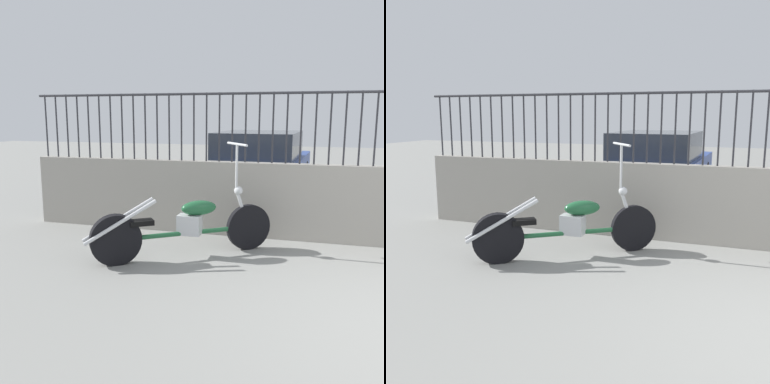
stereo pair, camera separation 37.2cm
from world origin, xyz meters
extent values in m
cylinder|color=#2D2D33|center=(-5.34, 2.34, 1.52)|extent=(0.02, 0.02, 0.95)
cylinder|color=#2D2D33|center=(-5.15, 2.34, 1.52)|extent=(0.02, 0.02, 0.95)
cylinder|color=#2D2D33|center=(-4.97, 2.34, 1.52)|extent=(0.02, 0.02, 0.95)
cylinder|color=#2D2D33|center=(-4.78, 2.34, 1.52)|extent=(0.02, 0.02, 0.95)
cylinder|color=#2D2D33|center=(-4.60, 2.34, 1.52)|extent=(0.02, 0.02, 0.95)
cylinder|color=#2D2D33|center=(-4.42, 2.34, 1.52)|extent=(0.02, 0.02, 0.95)
cylinder|color=#2D2D33|center=(-4.23, 2.34, 1.52)|extent=(0.02, 0.02, 0.95)
cylinder|color=#2D2D33|center=(-4.05, 2.34, 1.52)|extent=(0.02, 0.02, 0.95)
cylinder|color=#2D2D33|center=(-3.86, 2.34, 1.52)|extent=(0.02, 0.02, 0.95)
cylinder|color=#2D2D33|center=(-3.68, 2.34, 1.52)|extent=(0.02, 0.02, 0.95)
cylinder|color=#2D2D33|center=(-3.50, 2.34, 1.52)|extent=(0.02, 0.02, 0.95)
cylinder|color=#2D2D33|center=(-3.31, 2.34, 1.52)|extent=(0.02, 0.02, 0.95)
cylinder|color=#2D2D33|center=(-3.13, 2.34, 1.52)|extent=(0.02, 0.02, 0.95)
cylinder|color=#2D2D33|center=(-2.94, 2.34, 1.52)|extent=(0.02, 0.02, 0.95)
cylinder|color=#2D2D33|center=(-2.76, 2.34, 1.52)|extent=(0.02, 0.02, 0.95)
cylinder|color=#2D2D33|center=(-2.58, 2.34, 1.52)|extent=(0.02, 0.02, 0.95)
cylinder|color=#2D2D33|center=(-2.39, 2.34, 1.52)|extent=(0.02, 0.02, 0.95)
cylinder|color=#2D2D33|center=(-2.21, 2.34, 1.52)|extent=(0.02, 0.02, 0.95)
cylinder|color=#2D2D33|center=(-2.02, 2.34, 1.52)|extent=(0.02, 0.02, 0.95)
cylinder|color=#2D2D33|center=(-1.84, 2.34, 1.52)|extent=(0.02, 0.02, 0.95)
cylinder|color=#2D2D33|center=(-1.66, 2.34, 1.52)|extent=(0.02, 0.02, 0.95)
cylinder|color=#2D2D33|center=(-1.47, 2.34, 1.52)|extent=(0.02, 0.02, 0.95)
cylinder|color=#2D2D33|center=(-1.29, 2.34, 1.52)|extent=(0.02, 0.02, 0.95)
cylinder|color=#2D2D33|center=(-1.10, 2.34, 1.52)|extent=(0.02, 0.02, 0.95)
cylinder|color=#2D2D33|center=(-0.92, 2.34, 1.52)|extent=(0.02, 0.02, 0.95)
cylinder|color=#2D2D33|center=(-0.74, 2.34, 1.52)|extent=(0.02, 0.02, 0.95)
cylinder|color=#2D2D33|center=(-0.55, 2.34, 1.52)|extent=(0.02, 0.02, 0.95)
cylinder|color=black|center=(-2.05, 1.72, 0.29)|extent=(0.52, 0.40, 0.58)
cylinder|color=black|center=(-3.43, 0.75, 0.29)|extent=(0.55, 0.44, 0.59)
cylinder|color=#1E5933|center=(-2.74, 1.23, 0.29)|extent=(1.30, 0.94, 0.06)
cube|color=silver|center=(-2.70, 1.26, 0.39)|extent=(0.28, 0.18, 0.24)
ellipsoid|color=#1E5933|center=(-2.60, 1.33, 0.59)|extent=(0.48, 0.42, 0.18)
cube|color=black|center=(-3.18, 0.92, 0.47)|extent=(0.32, 0.29, 0.06)
cylinder|color=silver|center=(-2.13, 1.67, 0.54)|extent=(0.21, 0.16, 0.51)
sphere|color=silver|center=(-2.17, 1.64, 0.77)|extent=(0.11, 0.11, 0.11)
cylinder|color=silver|center=(-2.20, 1.62, 1.07)|extent=(0.03, 0.03, 0.56)
cylinder|color=silver|center=(-2.20, 1.62, 1.35)|extent=(0.33, 0.44, 0.03)
cylinder|color=silver|center=(-3.35, 0.72, 0.51)|extent=(0.71, 0.52, 0.47)
cylinder|color=silver|center=(-3.43, 0.83, 0.51)|extent=(0.71, 0.52, 0.47)
cylinder|color=black|center=(-3.10, 6.77, 0.32)|extent=(0.15, 0.65, 0.64)
cylinder|color=black|center=(-1.47, 6.66, 0.32)|extent=(0.15, 0.65, 0.64)
cylinder|color=black|center=(-3.26, 4.27, 0.32)|extent=(0.15, 0.65, 0.64)
cylinder|color=black|center=(-1.63, 4.16, 0.32)|extent=(0.15, 0.65, 0.64)
cube|color=navy|center=(-2.37, 5.46, 0.52)|extent=(2.00, 4.14, 0.57)
cube|color=#2D3338|center=(-2.38, 5.26, 1.08)|extent=(1.69, 2.04, 0.54)
camera|label=1|loc=(-1.31, -3.54, 1.71)|focal=40.00mm
camera|label=2|loc=(-0.96, -3.43, 1.71)|focal=40.00mm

